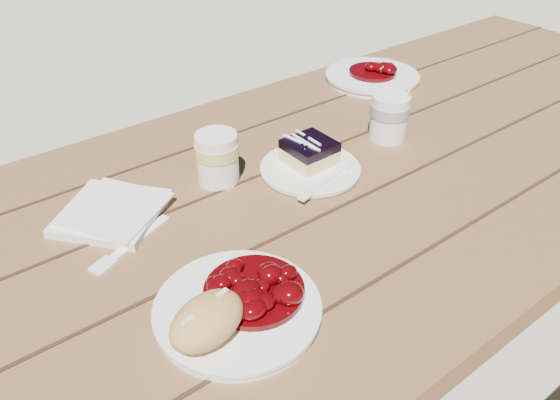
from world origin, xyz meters
TOP-DOWN VIEW (x-y plane):
  - picnic_table at (0.00, -0.00)m, footprint 2.00×1.55m
  - main_plate at (-0.39, -0.18)m, footprint 0.21×0.21m
  - goulash_stew at (-0.36, -0.17)m, footprint 0.13×0.13m
  - bread_roll at (-0.45, -0.20)m, footprint 0.12×0.09m
  - dessert_plate at (-0.10, 0.03)m, footprint 0.18×0.18m
  - blueberry_cake at (-0.09, 0.05)m, footprint 0.08×0.08m
  - fork_dessert at (-0.12, -0.02)m, footprint 0.16×0.06m
  - coffee_cup at (0.11, 0.04)m, footprint 0.07×0.07m
  - napkin_stack at (-0.44, 0.13)m, footprint 0.21×0.21m
  - fork_table at (-0.43, 0.05)m, footprint 0.16×0.08m
  - second_plate at (0.30, 0.27)m, footprint 0.22×0.22m
  - second_stew at (0.30, 0.27)m, footprint 0.11×0.11m
  - second_cup at (-0.24, 0.11)m, footprint 0.07×0.07m

SIDE VIEW (x-z plane):
  - picnic_table at x=0.00m, z-range 0.21..0.96m
  - fork_table at x=-0.43m, z-range 0.75..0.75m
  - dessert_plate at x=-0.10m, z-range 0.75..0.76m
  - napkin_stack at x=-0.44m, z-range 0.75..0.76m
  - main_plate at x=-0.39m, z-range 0.75..0.77m
  - second_plate at x=0.30m, z-range 0.75..0.77m
  - fork_dessert at x=-0.12m, z-range 0.76..0.76m
  - blueberry_cake at x=-0.09m, z-range 0.76..0.81m
  - goulash_stew at x=-0.36m, z-range 0.77..0.81m
  - second_stew at x=0.30m, z-range 0.77..0.81m
  - bread_roll at x=-0.45m, z-range 0.77..0.82m
  - coffee_cup at x=0.11m, z-range 0.75..0.84m
  - second_cup at x=-0.24m, z-range 0.75..0.84m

